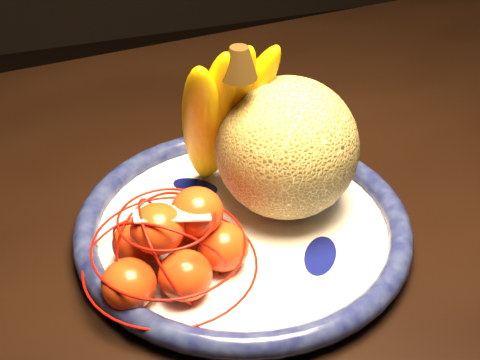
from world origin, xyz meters
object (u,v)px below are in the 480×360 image
object	(u,v)px
fruit_bowl	(243,226)
mandarin_bag	(173,246)
cantaloupe	(287,148)
banana_bunch	(220,112)
dining_table	(378,209)

from	to	relation	value
fruit_bowl	mandarin_bag	world-z (taller)	mandarin_bag
cantaloupe	banana_bunch	bearing A→B (deg)	143.51
mandarin_bag	banana_bunch	bearing A→B (deg)	53.17
dining_table	mandarin_bag	size ratio (longest dim) A/B	8.54
cantaloupe	mandarin_bag	size ratio (longest dim) A/B	0.83
dining_table	fruit_bowl	distance (m)	0.26
fruit_bowl	cantaloupe	size ratio (longest dim) A/B	2.36
fruit_bowl	cantaloupe	bearing A→B (deg)	20.36
fruit_bowl	cantaloupe	distance (m)	0.10
dining_table	fruit_bowl	xyz separation A→B (m)	(-0.22, -0.08, 0.10)
mandarin_bag	fruit_bowl	bearing A→B (deg)	27.08
banana_bunch	mandarin_bag	bearing A→B (deg)	-140.23
fruit_bowl	banana_bunch	distance (m)	0.13
dining_table	mandarin_bag	xyz separation A→B (m)	(-0.31, -0.13, 0.13)
dining_table	cantaloupe	world-z (taller)	cantaloupe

